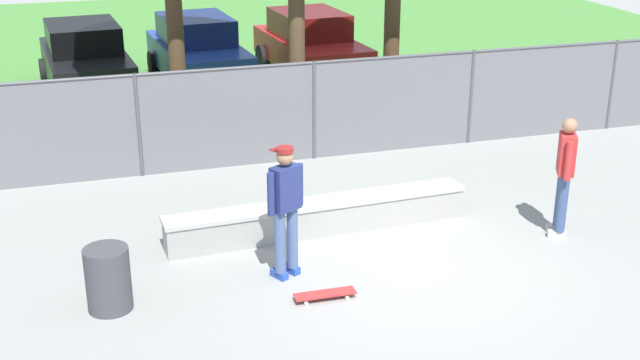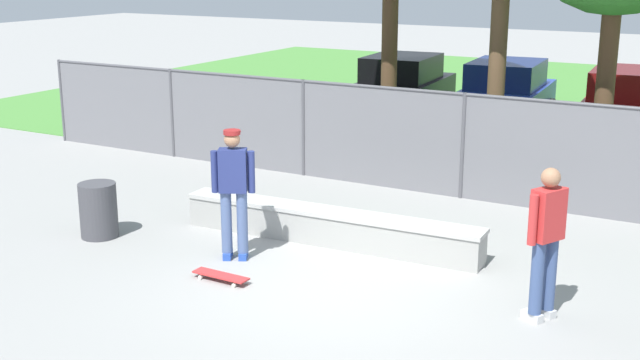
% 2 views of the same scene
% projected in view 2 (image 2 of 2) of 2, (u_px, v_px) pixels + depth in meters
% --- Properties ---
extents(ground_plane, '(80.00, 80.00, 0.00)m').
position_uv_depth(ground_plane, '(334.00, 287.00, 10.53)').
color(ground_plane, gray).
extents(grass_strip, '(31.16, 20.00, 0.02)m').
position_uv_depth(grass_strip, '(587.00, 108.00, 23.11)').
color(grass_strip, '#478438').
rests_on(grass_strip, ground).
extents(concrete_ledge, '(4.69, 0.70, 0.51)m').
position_uv_depth(concrete_ledge, '(329.00, 226.00, 12.08)').
color(concrete_ledge, '#999993').
rests_on(concrete_ledge, ground).
extents(skateboarder, '(0.54, 0.40, 1.84)m').
position_uv_depth(skateboarder, '(233.00, 188.00, 11.24)').
color(skateboarder, '#2647A5').
rests_on(skateboarder, ground).
extents(skateboard, '(0.80, 0.22, 0.09)m').
position_uv_depth(skateboard, '(221.00, 276.00, 10.70)').
color(skateboard, red).
rests_on(skateboard, ground).
extents(chainlink_fence, '(19.23, 0.07, 1.86)m').
position_uv_depth(chainlink_fence, '(463.00, 142.00, 14.18)').
color(chainlink_fence, '#4C4C51').
rests_on(chainlink_fence, ground).
extents(car_black, '(2.26, 4.33, 1.66)m').
position_uv_depth(car_black, '(400.00, 88.00, 21.17)').
color(car_black, black).
rests_on(car_black, ground).
extents(car_blue, '(2.26, 4.33, 1.66)m').
position_uv_depth(car_blue, '(504.00, 95.00, 20.01)').
color(car_blue, '#233D9E').
rests_on(car_blue, ground).
extents(car_red, '(2.26, 4.33, 1.66)m').
position_uv_depth(car_red, '(627.00, 106.00, 18.54)').
color(car_red, '#B21E1E').
rests_on(car_red, ground).
extents(bystander, '(0.40, 0.55, 1.82)m').
position_uv_depth(bystander, '(546.00, 237.00, 9.33)').
color(bystander, beige).
rests_on(bystander, ground).
extents(trash_bin, '(0.56, 0.56, 0.83)m').
position_uv_depth(trash_bin, '(98.00, 210.00, 12.33)').
color(trash_bin, '#3F3F44').
rests_on(trash_bin, ground).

